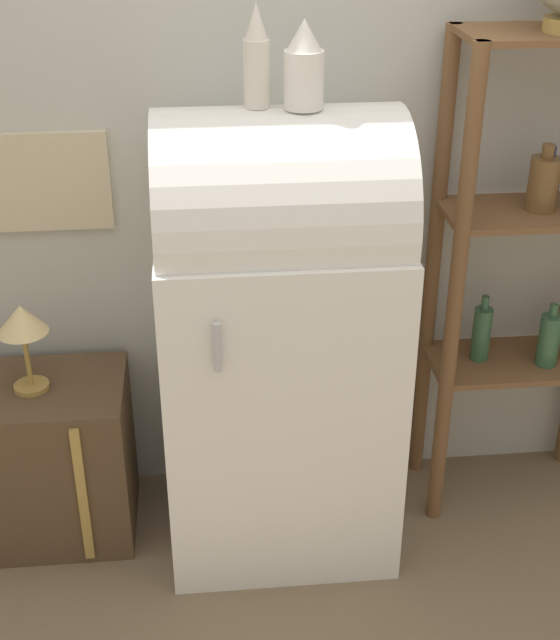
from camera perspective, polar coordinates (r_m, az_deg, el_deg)
The scene contains 8 objects.
ground_plane at distance 3.00m, azimuth 0.39°, elevation -15.85°, with size 12.00×12.00×0.00m, color #7A664C.
wall_back at distance 2.83m, azimuth -0.86°, elevation 13.14°, with size 7.00×0.09×2.70m.
refrigerator at distance 2.74m, azimuth -0.09°, elevation -0.89°, with size 0.71×0.65×1.45m.
suitcase_trunk at distance 3.10m, azimuth -15.31°, elevation -8.60°, with size 0.62×0.41×0.56m.
shelf_unit at distance 2.97m, azimuth 16.03°, elevation 3.86°, with size 0.62×0.32×1.62m.
vase_left at distance 2.46m, azimuth -1.51°, elevation 16.35°, with size 0.07×0.07×0.28m.
vase_center at distance 2.45m, azimuth 1.54°, elevation 15.87°, with size 0.11×0.11×0.24m.
desk_lamp at distance 2.82m, azimuth -16.17°, elevation -0.33°, with size 0.16×0.16×0.29m.
Camera 1 is at (-0.23, -2.15, 2.08)m, focal length 50.00 mm.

